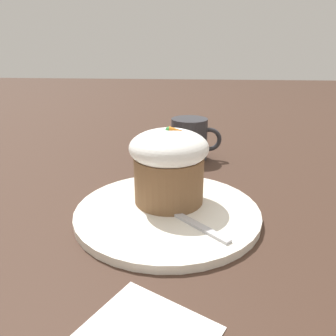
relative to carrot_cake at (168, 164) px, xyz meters
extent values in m
plane|color=#3D281E|center=(0.00, -0.02, -0.07)|extent=(4.00, 4.00, 0.00)
cylinder|color=white|center=(0.00, -0.02, -0.06)|extent=(0.26, 0.26, 0.01)
cylinder|color=brown|center=(0.00, 0.00, -0.02)|extent=(0.10, 0.10, 0.07)
ellipsoid|color=white|center=(0.00, 0.00, 0.02)|extent=(0.11, 0.11, 0.05)
cone|color=orange|center=(0.01, 0.00, 0.05)|extent=(0.02, 0.01, 0.01)
sphere|color=green|center=(0.00, 0.00, 0.05)|extent=(0.01, 0.01, 0.01)
cube|color=#B7B7BC|center=(0.04, -0.07, -0.06)|extent=(0.08, 0.08, 0.00)
ellipsoid|color=#B7B7BC|center=(0.00, -0.03, -0.05)|extent=(0.06, 0.06, 0.01)
cylinder|color=#2D2D33|center=(0.03, 0.23, -0.03)|extent=(0.08, 0.08, 0.09)
torus|color=#2D2D33|center=(0.07, 0.23, -0.03)|extent=(0.05, 0.01, 0.05)
cube|color=white|center=(0.00, -0.23, -0.07)|extent=(0.14, 0.13, 0.00)
camera|label=1|loc=(0.04, -0.44, 0.16)|focal=35.00mm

